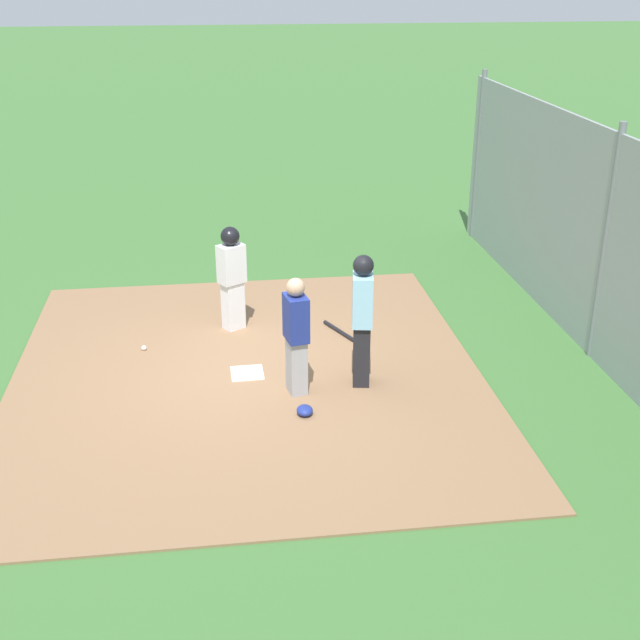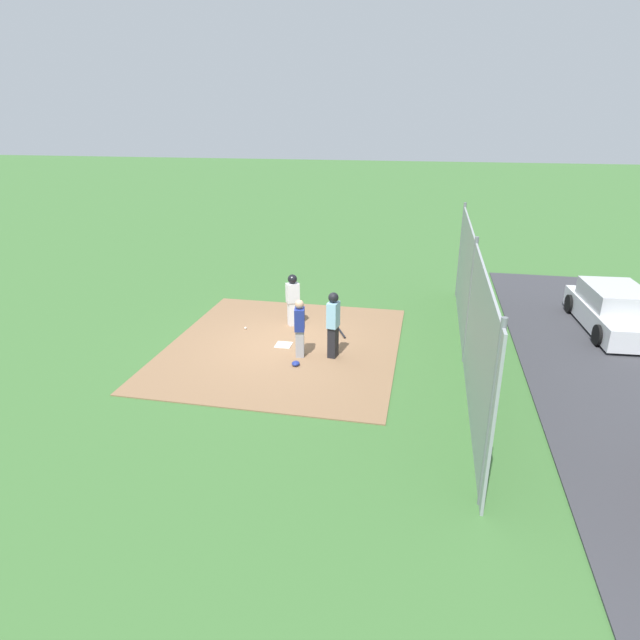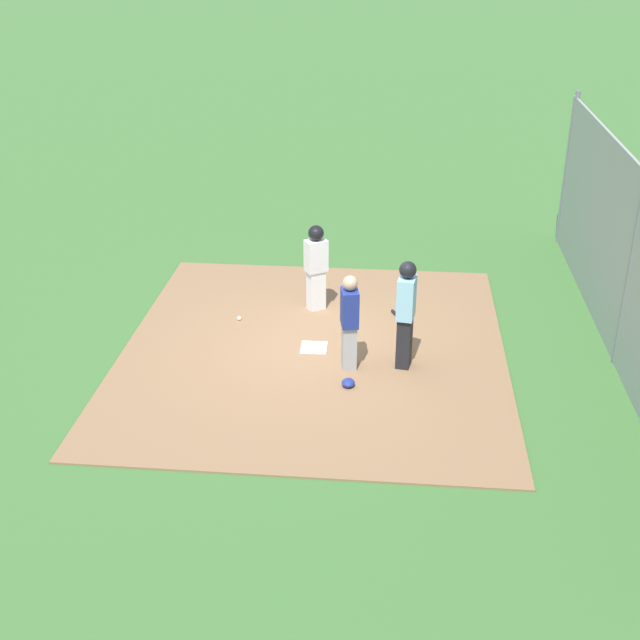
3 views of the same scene
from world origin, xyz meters
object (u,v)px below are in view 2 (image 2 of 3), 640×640
object	(u,v)px
runner	(293,297)
home_plate	(284,345)
parked_car_white	(614,311)
baseball_bat	(341,333)
baseball	(246,328)
catcher	(300,327)
umpire	(333,323)
catcher_mask	(296,363)

from	to	relation	value
runner	home_plate	bearing A→B (deg)	-27.40
parked_car_white	baseball_bat	bearing A→B (deg)	-79.17
baseball	parked_car_white	world-z (taller)	parked_car_white
baseball	parked_car_white	size ratio (longest dim) A/B	0.02
catcher	baseball	distance (m)	2.71
catcher	baseball_bat	distance (m)	2.12
umpire	baseball_bat	world-z (taller)	umpire
baseball_bat	baseball	distance (m)	2.93
runner	baseball	distance (m)	1.73
umpire	baseball	xyz separation A→B (m)	(1.41, 2.96, -0.93)
umpire	catcher_mask	distance (m)	1.45
parked_car_white	runner	bearing A→B (deg)	-83.79
catcher_mask	baseball	distance (m)	3.03
home_plate	runner	world-z (taller)	runner
runner	catcher_mask	size ratio (longest dim) A/B	6.78
catcher	parked_car_white	size ratio (longest dim) A/B	0.37
baseball	parked_car_white	bearing A→B (deg)	-78.19
catcher	umpire	bearing A→B (deg)	177.86
parked_car_white	catcher	bearing A→B (deg)	-70.12
baseball	umpire	bearing A→B (deg)	-115.47
umpire	baseball_bat	size ratio (longest dim) A/B	2.23
home_plate	umpire	world-z (taller)	umpire
catcher	parked_car_white	bearing A→B (deg)	-167.07
runner	baseball	bearing A→B (deg)	-96.11
baseball	home_plate	bearing A→B (deg)	-122.95
parked_car_white	baseball	bearing A→B (deg)	-81.71
home_plate	baseball_bat	size ratio (longest dim) A/B	0.54
umpire	baseball	size ratio (longest dim) A/B	24.51
catcher	parked_car_white	world-z (taller)	catcher
home_plate	baseball	xyz separation A→B (m)	(0.95, 1.46, 0.03)
baseball	parked_car_white	distance (m)	11.18
catcher	catcher_mask	distance (m)	0.99
catcher	umpire	xyz separation A→B (m)	(0.13, -0.88, 0.14)
catcher	baseball_bat	world-z (taller)	catcher
catcher	runner	world-z (taller)	runner
home_plate	baseball	bearing A→B (deg)	57.05
catcher_mask	umpire	bearing A→B (deg)	-48.51
catcher_mask	parked_car_white	world-z (taller)	parked_car_white
baseball	baseball_bat	bearing A→B (deg)	-85.33
runner	catcher_mask	xyz separation A→B (m)	(-2.80, -0.78, -0.86)
baseball_bat	catcher_mask	bearing A→B (deg)	-43.25
umpire	baseball_bat	distance (m)	1.90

